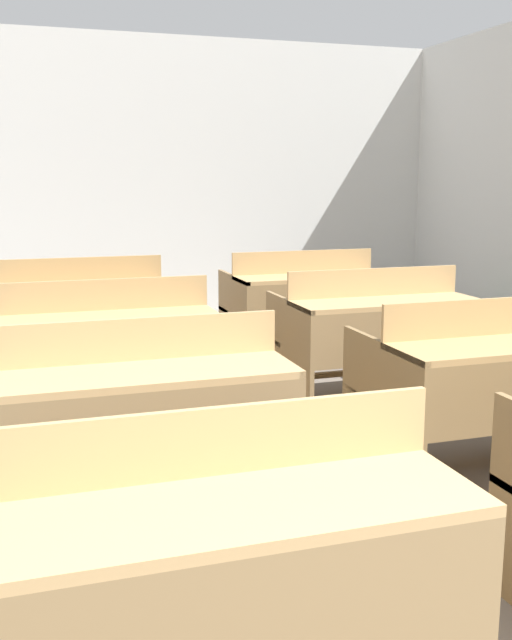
# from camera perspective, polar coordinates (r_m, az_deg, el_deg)

# --- Properties ---
(wall_back) EXTENTS (6.71, 0.06, 2.94)m
(wall_back) POSITION_cam_1_polar(r_m,az_deg,el_deg) (8.08, -8.93, 10.53)
(wall_back) COLOR silver
(wall_back) RESTS_ON ground_plane
(bench_front_left) EXTENTS (1.19, 0.81, 0.91)m
(bench_front_left) POSITION_cam_1_polar(r_m,az_deg,el_deg) (2.05, -2.74, -18.28)
(bench_front_left) COLOR #97784E
(bench_front_left) RESTS_ON ground_plane
(bench_second_left) EXTENTS (1.19, 0.81, 0.91)m
(bench_second_left) POSITION_cam_1_polar(r_m,az_deg,el_deg) (3.21, -8.65, -7.40)
(bench_second_left) COLOR #9A7C52
(bench_second_left) RESTS_ON ground_plane
(bench_second_right) EXTENTS (1.19, 0.81, 0.91)m
(bench_second_right) POSITION_cam_1_polar(r_m,az_deg,el_deg) (3.85, 17.55, -4.72)
(bench_second_right) COLOR olive
(bench_second_right) RESTS_ON ground_plane
(bench_third_left) EXTENTS (1.19, 0.81, 0.91)m
(bench_third_left) POSITION_cam_1_polar(r_m,az_deg,el_deg) (4.43, -11.14, -2.43)
(bench_third_left) COLOR #96774D
(bench_third_left) RESTS_ON ground_plane
(bench_third_right) EXTENTS (1.19, 0.81, 0.91)m
(bench_third_right) POSITION_cam_1_polar(r_m,az_deg,el_deg) (4.92, 9.02, -1.04)
(bench_third_right) COLOR #997B51
(bench_third_right) RESTS_ON ground_plane
(bench_back_left) EXTENTS (1.19, 0.81, 0.91)m
(bench_back_left) POSITION_cam_1_polar(r_m,az_deg,el_deg) (5.67, -13.05, 0.37)
(bench_back_left) COLOR olive
(bench_back_left) RESTS_ON ground_plane
(bench_back_right) EXTENTS (1.19, 0.81, 0.91)m
(bench_back_right) POSITION_cam_1_polar(r_m,az_deg,el_deg) (6.06, 3.68, 1.27)
(bench_back_right) COLOR #96784E
(bench_back_right) RESTS_ON ground_plane
(wastepaper_bin) EXTENTS (0.26, 0.26, 0.31)m
(wastepaper_bin) POSITION_cam_1_polar(r_m,az_deg,el_deg) (7.67, 16.46, 0.33)
(wastepaper_bin) COLOR #1E6B33
(wastepaper_bin) RESTS_ON ground_plane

